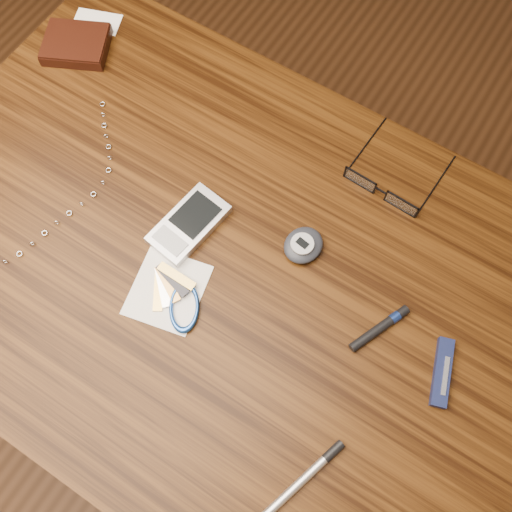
# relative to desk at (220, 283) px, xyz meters

# --- Properties ---
(ground) EXTENTS (3.80, 3.80, 0.00)m
(ground) POSITION_rel_desk_xyz_m (0.00, 0.00, -0.65)
(ground) COLOR #472814
(ground) RESTS_ON ground
(desk) EXTENTS (1.00, 0.70, 0.75)m
(desk) POSITION_rel_desk_xyz_m (0.00, 0.00, 0.00)
(desk) COLOR #341B08
(desk) RESTS_ON ground
(wallet_and_card) EXTENTS (0.13, 0.16, 0.02)m
(wallet_and_card) POSITION_rel_desk_xyz_m (-0.41, 0.20, 0.11)
(wallet_and_card) COLOR black
(wallet_and_card) RESTS_ON desk
(eyeglasses) EXTENTS (0.13, 0.14, 0.03)m
(eyeglasses) POSITION_rel_desk_xyz_m (0.15, 0.23, 0.11)
(eyeglasses) COLOR black
(eyeglasses) RESTS_ON desk
(pda_phone) EXTENTS (0.08, 0.13, 0.02)m
(pda_phone) POSITION_rel_desk_xyz_m (-0.06, 0.02, 0.11)
(pda_phone) COLOR #B3B3B8
(pda_phone) RESTS_ON desk
(pedometer) EXTENTS (0.06, 0.07, 0.03)m
(pedometer) POSITION_rel_desk_xyz_m (0.10, 0.08, 0.11)
(pedometer) COLOR #20222B
(pedometer) RESTS_ON desk
(notepad_keys) EXTENTS (0.14, 0.13, 0.01)m
(notepad_keys) POSITION_rel_desk_xyz_m (-0.01, -0.08, 0.11)
(notepad_keys) COLOR silver
(notepad_keys) RESTS_ON desk
(pocket_knife) EXTENTS (0.05, 0.09, 0.01)m
(pocket_knife) POSITION_rel_desk_xyz_m (0.34, 0.03, 0.11)
(pocket_knife) COLOR #131539
(pocket_knife) RESTS_ON desk
(silver_pen) EXTENTS (0.05, 0.14, 0.01)m
(silver_pen) POSITION_rel_desk_xyz_m (0.26, -0.18, 0.11)
(silver_pen) COLOR #AEAEB3
(silver_pen) RESTS_ON desk
(black_blue_pen) EXTENTS (0.05, 0.09, 0.01)m
(black_blue_pen) POSITION_rel_desk_xyz_m (0.25, 0.04, 0.11)
(black_blue_pen) COLOR black
(black_blue_pen) RESTS_ON desk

